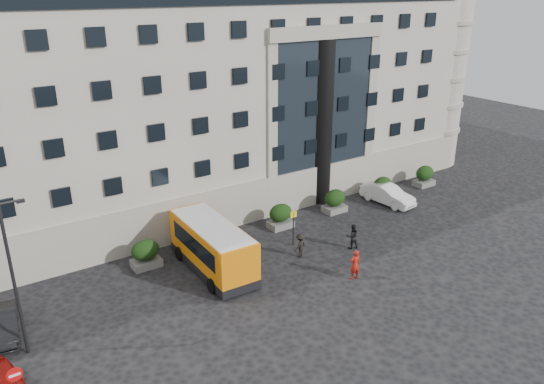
{
  "coord_description": "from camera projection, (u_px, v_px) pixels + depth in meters",
  "views": [
    {
      "loc": [
        -14.03,
        -21.24,
        16.77
      ],
      "look_at": [
        2.76,
        3.54,
        5.0
      ],
      "focal_mm": 35.0,
      "sensor_mm": 36.0,
      "label": 1
    }
  ],
  "objects": [
    {
      "name": "hedge_e",
      "position": [
        382.0,
        187.0,
        44.26
      ],
      "size": [
        1.8,
        1.26,
        1.84
      ],
      "color": "#595957",
      "rests_on": "ground"
    },
    {
      "name": "white_taxi",
      "position": [
        388.0,
        194.0,
        43.21
      ],
      "size": [
        2.15,
        4.84,
        1.54
      ],
      "primitive_type": "imported",
      "rotation": [
        0.0,
        0.0,
        0.11
      ],
      "color": "white",
      "rests_on": "ground"
    },
    {
      "name": "hedge_f",
      "position": [
        424.0,
        176.0,
        46.97
      ],
      "size": [
        1.8,
        1.26,
        1.84
      ],
      "color": "#595957",
      "rests_on": "ground"
    },
    {
      "name": "civic_building",
      "position": [
        185.0,
        79.0,
        46.61
      ],
      "size": [
        44.0,
        24.0,
        18.0
      ],
      "primitive_type": "cube",
      "color": "#9C968A",
      "rests_on": "ground"
    },
    {
      "name": "parked_car_b",
      "position": [
        3.0,
        325.0,
        26.9
      ],
      "size": [
        1.85,
        4.03,
        1.28
      ],
      "primitive_type": "imported",
      "rotation": [
        0.0,
        0.0,
        -0.13
      ],
      "color": "black",
      "rests_on": "ground"
    },
    {
      "name": "hedge_a",
      "position": [
        146.0,
        254.0,
        33.4
      ],
      "size": [
        1.8,
        1.26,
        1.84
      ],
      "color": "#595957",
      "rests_on": "ground"
    },
    {
      "name": "bus_stop_sign",
      "position": [
        293.0,
        222.0,
        35.91
      ],
      "size": [
        0.5,
        0.08,
        2.52
      ],
      "color": "#262628",
      "rests_on": "ground"
    },
    {
      "name": "entrance_column",
      "position": [
        321.0,
        124.0,
        41.64
      ],
      "size": [
        1.8,
        1.8,
        13.0
      ],
      "primitive_type": "cylinder",
      "color": "black",
      "rests_on": "ground"
    },
    {
      "name": "pedestrian_c",
      "position": [
        300.0,
        245.0,
        34.68
      ],
      "size": [
        1.2,
        0.92,
        1.65
      ],
      "primitive_type": "imported",
      "rotation": [
        0.0,
        0.0,
        3.47
      ],
      "color": "black",
      "rests_on": "ground"
    },
    {
      "name": "hedge_d",
      "position": [
        335.0,
        201.0,
        41.54
      ],
      "size": [
        1.8,
        1.26,
        1.84
      ],
      "color": "#595957",
      "rests_on": "ground"
    },
    {
      "name": "no_entry_sign",
      "position": [
        16.0,
        381.0,
        21.63
      ],
      "size": [
        0.64,
        0.16,
        2.32
      ],
      "color": "#262628",
      "rests_on": "ground"
    },
    {
      "name": "ground",
      "position": [
        267.0,
        304.0,
        29.82
      ],
      "size": [
        120.0,
        120.0,
        0.0
      ],
      "primitive_type": "plane",
      "color": "black",
      "rests_on": "ground"
    },
    {
      "name": "street_lamp",
      "position": [
        14.0,
        274.0,
        24.3
      ],
      "size": [
        1.16,
        0.18,
        8.0
      ],
      "color": "#262628",
      "rests_on": "ground"
    },
    {
      "name": "pedestrian_a",
      "position": [
        355.0,
        265.0,
        32.01
      ],
      "size": [
        0.77,
        0.56,
        1.93
      ],
      "primitive_type": "imported",
      "rotation": [
        0.0,
        0.0,
        2.99
      ],
      "color": "#9F1A0F",
      "rests_on": "ground"
    },
    {
      "name": "minibus",
      "position": [
        212.0,
        245.0,
        32.75
      ],
      "size": [
        2.95,
        7.46,
        3.09
      ],
      "rotation": [
        0.0,
        0.0,
        -0.03
      ],
      "color": "orange",
      "rests_on": "ground"
    },
    {
      "name": "pedestrian_b",
      "position": [
        352.0,
        236.0,
        35.78
      ],
      "size": [
        1.03,
        0.93,
        1.76
      ],
      "primitive_type": "imported",
      "rotation": [
        0.0,
        0.0,
        2.78
      ],
      "color": "black",
      "rests_on": "ground"
    },
    {
      "name": "hedge_c",
      "position": [
        281.0,
        216.0,
        38.83
      ],
      "size": [
        1.8,
        1.26,
        1.84
      ],
      "color": "#595957",
      "rests_on": "ground"
    },
    {
      "name": "hedge_b",
      "position": [
        218.0,
        233.0,
        36.12
      ],
      "size": [
        1.8,
        1.26,
        1.84
      ],
      "color": "#595957",
      "rests_on": "ground"
    }
  ]
}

